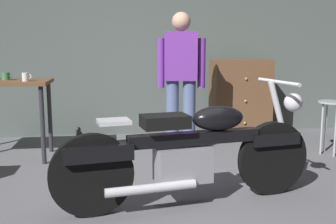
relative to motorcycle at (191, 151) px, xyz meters
The scene contains 8 objects.
ground_plane 0.46m from the motorcycle, behind, with size 12.00×12.00×0.00m, color slate.
back_wall 3.02m from the motorcycle, 92.38° to the left, with size 8.00×0.12×3.10m, color #56605B.
motorcycle is the anchor object (origin of this frame).
person_standing 1.68m from the motorcycle, 83.22° to the left, with size 0.56×0.28×1.67m.
shop_stool 2.33m from the motorcycle, 33.51° to the left, with size 0.32×0.32×0.64m.
wooden_dresser 2.58m from the motorcycle, 63.43° to the left, with size 0.80×0.47×1.10m.
mug_white_ceramic 2.20m from the motorcycle, 136.44° to the left, with size 0.10×0.07×0.09m.
mug_green_speckled 2.52m from the motorcycle, 137.06° to the left, with size 0.12×0.09×0.09m.
Camera 1 is at (-0.49, -3.08, 1.27)m, focal length 42.86 mm.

